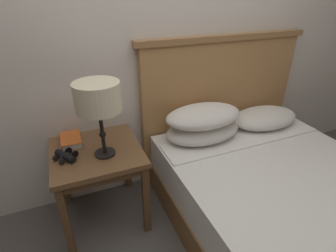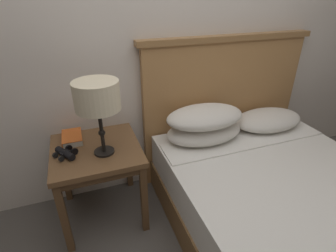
{
  "view_description": "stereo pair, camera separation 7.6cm",
  "coord_description": "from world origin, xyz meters",
  "px_view_note": "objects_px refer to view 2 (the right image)",
  "views": [
    {
      "loc": [
        -0.65,
        -0.92,
        1.54
      ],
      "look_at": [
        -0.04,
        0.57,
        0.69
      ],
      "focal_mm": 28.0,
      "sensor_mm": 36.0,
      "label": 1
    },
    {
      "loc": [
        -0.58,
        -0.94,
        1.54
      ],
      "look_at": [
        -0.04,
        0.57,
        0.69
      ],
      "focal_mm": 28.0,
      "sensor_mm": 36.0,
      "label": 2
    }
  ],
  "objects_px": {
    "nightstand": "(97,157)",
    "binoculars_pair": "(65,153)",
    "table_lamp": "(97,97)",
    "book_on_nightstand": "(72,138)",
    "bed": "(282,201)"
  },
  "relations": [
    {
      "from": "nightstand",
      "to": "binoculars_pair",
      "type": "height_order",
      "value": "binoculars_pair"
    },
    {
      "from": "table_lamp",
      "to": "book_on_nightstand",
      "type": "distance_m",
      "value": 0.47
    },
    {
      "from": "book_on_nightstand",
      "to": "bed",
      "type": "bearing_deg",
      "value": -31.23
    },
    {
      "from": "nightstand",
      "to": "bed",
      "type": "xyz_separation_m",
      "value": [
        1.1,
        -0.6,
        -0.22
      ]
    },
    {
      "from": "nightstand",
      "to": "bed",
      "type": "height_order",
      "value": "bed"
    },
    {
      "from": "table_lamp",
      "to": "book_on_nightstand",
      "type": "xyz_separation_m",
      "value": [
        -0.19,
        0.23,
        -0.36
      ]
    },
    {
      "from": "table_lamp",
      "to": "binoculars_pair",
      "type": "height_order",
      "value": "table_lamp"
    },
    {
      "from": "nightstand",
      "to": "book_on_nightstand",
      "type": "height_order",
      "value": "book_on_nightstand"
    },
    {
      "from": "table_lamp",
      "to": "nightstand",
      "type": "bearing_deg",
      "value": 121.93
    },
    {
      "from": "table_lamp",
      "to": "bed",
      "type": "bearing_deg",
      "value": -26.39
    },
    {
      "from": "nightstand",
      "to": "binoculars_pair",
      "type": "xyz_separation_m",
      "value": [
        -0.19,
        -0.04,
        0.1
      ]
    },
    {
      "from": "bed",
      "to": "book_on_nightstand",
      "type": "bearing_deg",
      "value": 148.77
    },
    {
      "from": "book_on_nightstand",
      "to": "binoculars_pair",
      "type": "bearing_deg",
      "value": -102.96
    },
    {
      "from": "nightstand",
      "to": "bed",
      "type": "distance_m",
      "value": 1.27
    },
    {
      "from": "table_lamp",
      "to": "binoculars_pair",
      "type": "relative_size",
      "value": 3.05
    }
  ]
}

